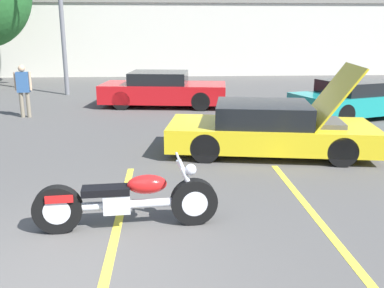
% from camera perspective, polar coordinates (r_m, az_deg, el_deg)
% --- Properties ---
extents(parking_stripe_middle, '(0.12, 5.51, 0.01)m').
position_cam_1_polar(parking_stripe_middle, '(5.99, -10.13, -11.58)').
color(parking_stripe_middle, yellow).
rests_on(parking_stripe_middle, ground).
extents(parking_stripe_back, '(0.12, 5.51, 0.01)m').
position_cam_1_polar(parking_stripe_back, '(6.34, 17.17, -10.49)').
color(parking_stripe_back, yellow).
rests_on(parking_stripe_back, ground).
extents(far_building, '(32.00, 4.20, 4.40)m').
position_cam_1_polar(far_building, '(27.16, -6.62, 14.27)').
color(far_building, beige).
rests_on(far_building, ground).
extents(motorcycle, '(2.51, 0.70, 0.96)m').
position_cam_1_polar(motorcycle, '(5.96, -8.68, -7.48)').
color(motorcycle, black).
rests_on(motorcycle, ground).
extents(show_car_hood_open, '(4.65, 2.50, 1.95)m').
position_cam_1_polar(show_car_hood_open, '(9.52, 10.45, 1.97)').
color(show_car_hood_open, yellow).
rests_on(show_car_hood_open, ground).
extents(parked_car_right_row, '(4.40, 3.06, 1.14)m').
position_cam_1_polar(parked_car_right_row, '(14.38, 21.18, 5.58)').
color(parked_car_right_row, teal).
rests_on(parked_car_right_row, ground).
extents(parked_car_mid_row, '(4.57, 2.44, 1.22)m').
position_cam_1_polar(parked_car_mid_row, '(15.36, -3.90, 7.24)').
color(parked_car_mid_row, red).
rests_on(parked_car_mid_row, ground).
extents(spectator_near_motorcycle, '(0.52, 0.21, 1.62)m').
position_cam_1_polar(spectator_near_motorcycle, '(14.24, -21.57, 7.12)').
color(spectator_near_motorcycle, gray).
rests_on(spectator_near_motorcycle, ground).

